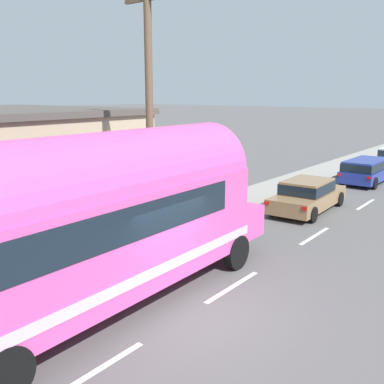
{
  "coord_description": "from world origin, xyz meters",
  "views": [
    {
      "loc": [
        5.8,
        -7.35,
        4.94
      ],
      "look_at": [
        -1.84,
        2.5,
        2.18
      ],
      "focal_mm": 41.69,
      "sensor_mm": 36.0,
      "label": 1
    }
  ],
  "objects": [
    {
      "name": "ground_plane",
      "position": [
        0.0,
        0.0,
        0.0
      ],
      "size": [
        300.0,
        300.0,
        0.0
      ],
      "primitive_type": "plane",
      "color": "#565454"
    },
    {
      "name": "lane_markings",
      "position": [
        -2.42,
        13.05,
        0.0
      ],
      "size": [
        3.57,
        80.0,
        0.01
      ],
      "color": "silver",
      "rests_on": "ground"
    },
    {
      "name": "sidewalk_slab",
      "position": [
        -4.7,
        10.0,
        0.07
      ],
      "size": [
        2.51,
        90.0,
        0.15
      ],
      "primitive_type": "cube",
      "color": "gray",
      "rests_on": "ground"
    },
    {
      "name": "utility_pole",
      "position": [
        -3.95,
        3.04,
        4.42
      ],
      "size": [
        1.8,
        0.24,
        8.5
      ],
      "color": "brown",
      "rests_on": "ground"
    },
    {
      "name": "painted_bus",
      "position": [
        -1.71,
        -1.56,
        2.3
      ],
      "size": [
        2.71,
        11.69,
        4.12
      ],
      "color": "#EA4C9E",
      "rests_on": "ground"
    },
    {
      "name": "car_lead",
      "position": [
        -1.66,
        10.32,
        0.74
      ],
      "size": [
        2.06,
        4.75,
        1.37
      ],
      "color": "olive",
      "rests_on": "ground"
    },
    {
      "name": "car_second",
      "position": [
        -1.53,
        18.09,
        0.8
      ],
      "size": [
        1.97,
        4.72,
        1.37
      ],
      "color": "navy",
      "rests_on": "ground"
    }
  ]
}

